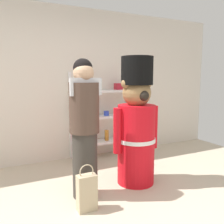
% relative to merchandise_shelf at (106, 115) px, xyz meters
% --- Properties ---
extents(ground_plane, '(6.40, 6.40, 0.00)m').
position_rel_merchandise_shelf_xyz_m(ground_plane, '(-0.77, -1.98, -0.76)').
color(ground_plane, beige).
extents(back_wall, '(6.40, 0.12, 2.60)m').
position_rel_merchandise_shelf_xyz_m(back_wall, '(-0.77, 0.22, 0.54)').
color(back_wall, silver).
rests_on(back_wall, ground_plane).
extents(merchandise_shelf, '(1.28, 0.35, 1.52)m').
position_rel_merchandise_shelf_xyz_m(merchandise_shelf, '(0.00, 0.00, 0.00)').
color(merchandise_shelf, white).
rests_on(merchandise_shelf, ground_plane).
extents(teddy_bear_guard, '(0.67, 0.52, 1.69)m').
position_rel_merchandise_shelf_xyz_m(teddy_bear_guard, '(-0.13, -1.22, 0.03)').
color(teddy_bear_guard, red).
rests_on(teddy_bear_guard, ground_plane).
extents(person_shopper, '(0.37, 0.35, 1.64)m').
position_rel_merchandise_shelf_xyz_m(person_shopper, '(-0.88, -1.28, 0.10)').
color(person_shopper, '#38332D').
rests_on(person_shopper, ground_plane).
extents(shopping_bag, '(0.21, 0.12, 0.52)m').
position_rel_merchandise_shelf_xyz_m(shopping_bag, '(-0.98, -1.60, -0.55)').
color(shopping_bag, '#C1AD89').
rests_on(shopping_bag, ground_plane).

